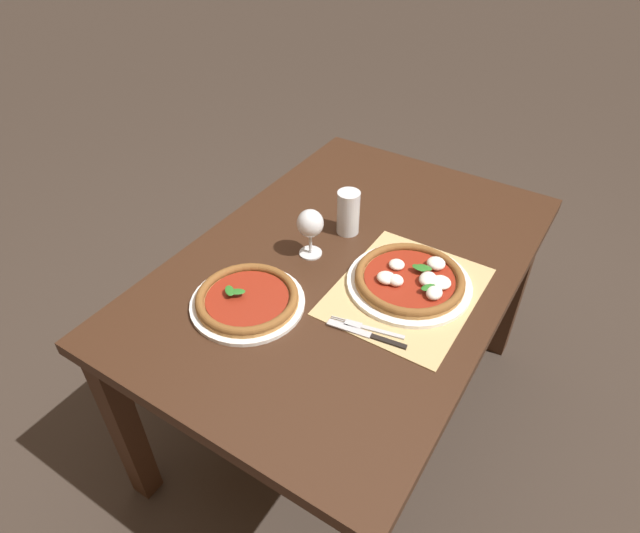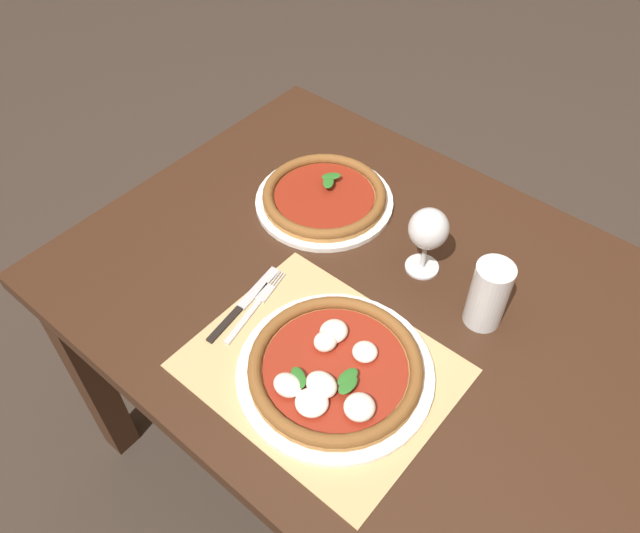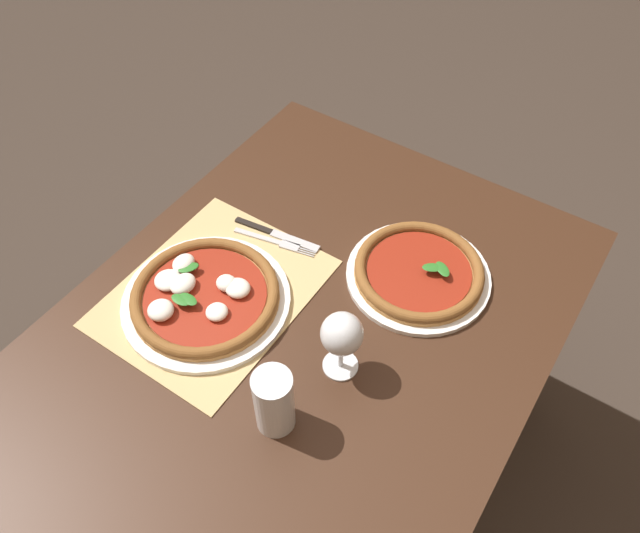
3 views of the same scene
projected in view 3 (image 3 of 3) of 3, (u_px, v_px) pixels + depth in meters
ground_plane at (293, 488)px, 1.80m from camera, size 24.00×24.00×0.00m
dining_table at (283, 376)px, 1.31m from camera, size 1.38×0.92×0.74m
paper_placemat at (213, 293)px, 1.33m from camera, size 0.45×0.37×0.00m
pizza_near at (204, 296)px, 1.29m from camera, size 0.35×0.35×0.05m
pizza_far at (419, 272)px, 1.34m from camera, size 0.31×0.31×0.04m
wine_glass at (342, 336)px, 1.13m from camera, size 0.08×0.08×0.16m
pint_glass at (274, 402)px, 1.09m from camera, size 0.07×0.07×0.15m
fork at (275, 242)px, 1.41m from camera, size 0.06×0.20×0.00m
knife at (277, 234)px, 1.43m from camera, size 0.04×0.22×0.01m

